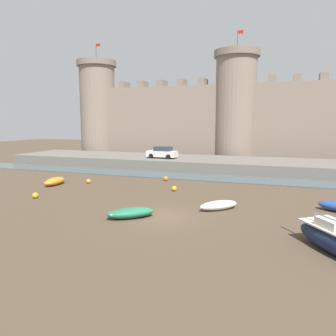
{
  "coord_description": "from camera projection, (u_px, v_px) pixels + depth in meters",
  "views": [
    {
      "loc": [
        7.8,
        -19.85,
        6.3
      ],
      "look_at": [
        -1.39,
        5.53,
        2.5
      ],
      "focal_mm": 35.0,
      "sensor_mm": 36.0,
      "label": 1
    }
  ],
  "objects": [
    {
      "name": "sailboat_midflat_left",
      "position": [
        335.0,
        240.0,
        15.71
      ],
      "size": [
        3.8,
        4.83,
        6.61
      ],
      "color": "#141E3D",
      "rests_on": "ground"
    },
    {
      "name": "castle",
      "position": [
        235.0,
        114.0,
        51.57
      ],
      "size": [
        56.94,
        7.01,
        20.17
      ],
      "color": "gray",
      "rests_on": "ground"
    },
    {
      "name": "ground_plane",
      "position": [
        159.0,
        217.0,
        21.99
      ],
      "size": [
        160.0,
        160.0,
        0.0
      ],
      "primitive_type": "plane",
      "color": "#4C3D2D"
    },
    {
      "name": "rowboat_foreground_left",
      "position": [
        219.0,
        205.0,
        23.65
      ],
      "size": [
        2.91,
        2.87,
        0.67
      ],
      "color": "silver",
      "rests_on": "ground"
    },
    {
      "name": "rowboat_foreground_centre",
      "position": [
        130.0,
        213.0,
        21.62
      ],
      "size": [
        3.21,
        2.96,
        0.68
      ],
      "color": "#1E6B47",
      "rests_on": "ground"
    },
    {
      "name": "car_quay_east",
      "position": [
        162.0,
        152.0,
        44.67
      ],
      "size": [
        4.18,
        2.03,
        1.62
      ],
      "color": "silver",
      "rests_on": "quay_road"
    },
    {
      "name": "water_channel",
      "position": [
        211.0,
        178.0,
        36.96
      ],
      "size": [
        80.0,
        4.5,
        0.1
      ],
      "primitive_type": "cube",
      "color": "#47565B",
      "rests_on": "ground"
    },
    {
      "name": "mooring_buoy_off_centre",
      "position": [
        35.0,
        195.0,
        27.19
      ],
      "size": [
        0.49,
        0.49,
        0.49
      ],
      "primitive_type": "sphere",
      "color": "orange",
      "rests_on": "ground"
    },
    {
      "name": "rowboat_foreground_right",
      "position": [
        55.0,
        181.0,
        32.98
      ],
      "size": [
        1.43,
        3.07,
        0.75
      ],
      "color": "orange",
      "rests_on": "ground"
    },
    {
      "name": "mooring_buoy_near_shore",
      "position": [
        88.0,
        181.0,
        33.82
      ],
      "size": [
        0.46,
        0.46,
        0.46
      ],
      "primitive_type": "sphere",
      "color": "orange",
      "rests_on": "ground"
    },
    {
      "name": "mooring_buoy_mid_mud",
      "position": [
        174.0,
        189.0,
        30.04
      ],
      "size": [
        0.48,
        0.48,
        0.48
      ],
      "primitive_type": "sphere",
      "color": "orange",
      "rests_on": "ground"
    },
    {
      "name": "quay_road",
      "position": [
        223.0,
        164.0,
        43.62
      ],
      "size": [
        61.93,
        10.0,
        1.4
      ],
      "primitive_type": "cube",
      "color": "#666059",
      "rests_on": "ground"
    },
    {
      "name": "mooring_buoy_near_channel",
      "position": [
        166.0,
        179.0,
        35.33
      ],
      "size": [
        0.48,
        0.48,
        0.48
      ],
      "primitive_type": "sphere",
      "color": "orange",
      "rests_on": "ground"
    }
  ]
}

